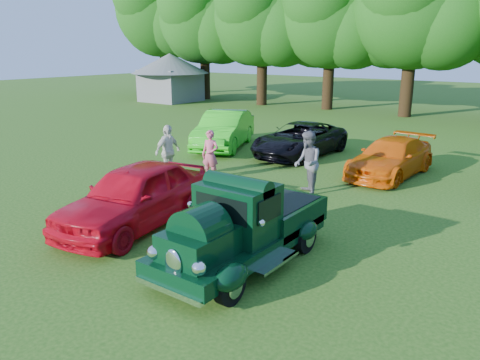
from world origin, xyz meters
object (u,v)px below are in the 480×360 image
Objects in this scene: spectator_pink at (210,155)px; gazebo at (170,72)px; spectator_grey at (307,163)px; hero_pickup at (244,228)px; back_car_black at (300,139)px; back_car_orange at (391,158)px; back_car_lime at (224,130)px; spectator_white at (168,152)px; red_convertible at (135,195)px.

spectator_pink is 0.26× the size of gazebo.
spectator_grey is (3.53, 0.35, 0.14)m from spectator_pink.
hero_pickup is 10.38m from back_car_black.
gazebo is at bearing 155.22° from back_car_orange.
back_car_black is 5.39m from spectator_grey.
gazebo reaches higher than spectator_grey.
back_car_lime reaches higher than back_car_orange.
back_car_black is (3.48, 0.64, -0.14)m from back_car_lime.
back_car_orange is 2.27× the size of spectator_grey.
back_car_lime is 5.34m from spectator_white.
red_convertible is 9.23m from back_car_orange.
back_car_black is at bearing -12.57° from back_car_lime.
back_car_lime reaches higher than back_car_black.
gazebo reaches higher than spectator_pink.
gazebo is at bearing 137.10° from hero_pickup.
hero_pickup is 5.13m from spectator_grey.
spectator_grey is (6.30, -3.94, 0.16)m from back_car_lime.
spectator_white is at bearing 147.38° from hero_pickup.
back_car_lime is 19.82m from gazebo.
gazebo reaches higher than back_car_orange.
spectator_pink is 1.45m from spectator_white.
spectator_white reaches higher than back_car_orange.
back_car_orange is 2.41× the size of spectator_white.
back_car_lime is 2.96× the size of spectator_pink.
back_car_orange is (3.50, 8.54, -0.15)m from red_convertible.
hero_pickup is at bearing -56.81° from spectator_pink.
hero_pickup reaches higher than red_convertible.
gazebo is at bearing 118.13° from back_car_lime.
gazebo is (-15.40, 12.38, 1.59)m from back_car_lime.
back_car_orange is at bearing 27.12° from spectator_pink.
back_car_black is (-4.04, 9.56, -0.08)m from hero_pickup.
hero_pickup is at bearing -42.90° from gazebo.
spectator_white reaches higher than hero_pickup.
red_convertible is 9.73m from back_car_lime.
gazebo is (-23.01, 12.65, 1.76)m from back_car_orange.
spectator_grey reaches higher than spectator_pink.
spectator_white reaches higher than back_car_lime.
spectator_grey is at bearing -56.27° from back_car_black.
back_car_orange is 26.32m from gazebo.
hero_pickup reaches higher than back_car_orange.
hero_pickup is 0.96× the size of red_convertible.
back_car_lime is 3.54m from back_car_black.
back_car_black is 2.50× the size of spectator_grey.
spectator_white is at bearing 115.41° from red_convertible.
spectator_white is at bearing -95.90° from back_car_lime.
spectator_grey is 27.19m from gazebo.
red_convertible is 0.94× the size of back_car_lime.
back_car_orange is (0.09, 8.64, -0.12)m from hero_pickup.
gazebo is at bearing 45.14° from spectator_white.
red_convertible is 28.85m from gazebo.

